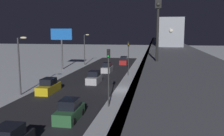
{
  "coord_description": "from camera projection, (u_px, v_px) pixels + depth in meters",
  "views": [
    {
      "loc": [
        -4.7,
        34.0,
        8.28
      ],
      "look_at": [
        3.15,
        -10.53,
        1.55
      ],
      "focal_mm": 39.37,
      "sensor_mm": 36.0,
      "label": 1
    }
  ],
  "objects": [
    {
      "name": "ground_plane",
      "position": [
        121.0,
        90.0,
        35.14
      ],
      "size": [
        240.0,
        240.0,
        0.0
      ],
      "primitive_type": "plane",
      "color": "silver"
    },
    {
      "name": "avenue_asphalt",
      "position": [
        78.0,
        88.0,
        36.23
      ],
      "size": [
        11.0,
        85.18,
        0.01
      ],
      "primitive_type": "cube",
      "color": "#28282D",
      "rests_on": "ground_plane"
    },
    {
      "name": "elevated_railway",
      "position": [
        167.0,
        52.0,
        33.23
      ],
      "size": [
        5.0,
        85.18,
        6.51
      ],
      "color": "slate",
      "rests_on": "ground_plane"
    },
    {
      "name": "subway_train",
      "position": [
        162.0,
        32.0,
        63.68
      ],
      "size": [
        2.94,
        74.07,
        3.4
      ],
      "color": "#999EA8",
      "rests_on": "elevated_railway"
    },
    {
      "name": "rail_signal",
      "position": [
        158.0,
        15.0,
        14.26
      ],
      "size": [
        0.36,
        0.41,
        4.0
      ],
      "color": "black",
      "rests_on": "elevated_railway"
    },
    {
      "name": "sedan_green",
      "position": [
        69.0,
        111.0,
        23.26
      ],
      "size": [
        1.91,
        4.22,
        1.97
      ],
      "rotation": [
        0.0,
        0.0,
        3.14
      ],
      "color": "#2D6038",
      "rests_on": "ground_plane"
    },
    {
      "name": "sedan_silver",
      "position": [
        107.0,
        68.0,
        50.65
      ],
      "size": [
        1.8,
        4.24,
        1.97
      ],
      "rotation": [
        0.0,
        0.0,
        3.14
      ],
      "color": "#B2B2B7",
      "rests_on": "ground_plane"
    },
    {
      "name": "sedan_red",
      "position": [
        124.0,
        61.0,
        63.11
      ],
      "size": [
        1.8,
        4.55,
        1.97
      ],
      "rotation": [
        0.0,
        0.0,
        3.14
      ],
      "color": "#A51E1E",
      "rests_on": "ground_plane"
    },
    {
      "name": "sedan_yellow",
      "position": [
        49.0,
        87.0,
        33.62
      ],
      "size": [
        1.8,
        4.61,
        1.97
      ],
      "color": "gold",
      "rests_on": "ground_plane"
    },
    {
      "name": "sedan_silver_2",
      "position": [
        94.0,
        78.0,
        39.87
      ],
      "size": [
        1.8,
        4.31,
        1.97
      ],
      "rotation": [
        0.0,
        0.0,
        3.14
      ],
      "color": "#B2B2B7",
      "rests_on": "ground_plane"
    },
    {
      "name": "traffic_light_near",
      "position": [
        108.0,
        69.0,
        26.75
      ],
      "size": [
        0.32,
        0.44,
        6.4
      ],
      "color": "#2D2D2D",
      "rests_on": "ground_plane"
    },
    {
      "name": "traffic_light_mid",
      "position": [
        128.0,
        53.0,
        46.22
      ],
      "size": [
        0.32,
        0.44,
        6.4
      ],
      "color": "#2D2D2D",
      "rests_on": "ground_plane"
    },
    {
      "name": "commercial_billboard",
      "position": [
        62.0,
        38.0,
        53.38
      ],
      "size": [
        4.8,
        0.36,
        8.9
      ],
      "color": "#4C4C51",
      "rests_on": "ground_plane"
    },
    {
      "name": "street_lamp_near",
      "position": [
        20.0,
        59.0,
        31.7
      ],
      "size": [
        1.35,
        0.44,
        7.65
      ],
      "color": "#38383D",
      "rests_on": "ground_plane"
    },
    {
      "name": "street_lamp_far",
      "position": [
        85.0,
        46.0,
        60.92
      ],
      "size": [
        1.35,
        0.44,
        7.65
      ],
      "color": "#38383D",
      "rests_on": "ground_plane"
    }
  ]
}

